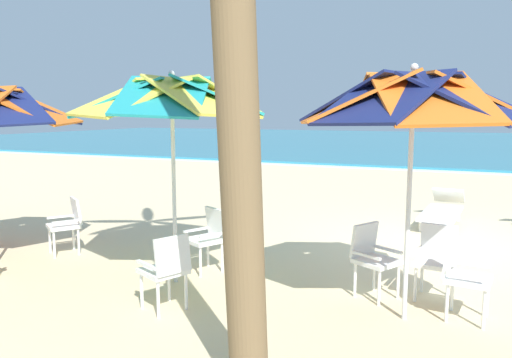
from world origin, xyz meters
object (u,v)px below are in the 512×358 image
(plastic_chair_4, at_px, (208,235))
(plastic_chair_6, at_px, (68,222))
(beach_umbrella_1, at_px, (172,99))
(plastic_chair_1, at_px, (462,273))
(plastic_chair_3, at_px, (167,267))
(plastic_chair_0, at_px, (436,257))
(sun_lounger_1, at_px, (443,210))
(beach_umbrella_0, at_px, (413,101))
(plastic_chair_2, at_px, (373,255))

(plastic_chair_4, xyz_separation_m, plastic_chair_6, (-2.39, -0.12, 0.00))
(beach_umbrella_1, bearing_deg, plastic_chair_1, 3.61)
(plastic_chair_4, bearing_deg, plastic_chair_3, -79.47)
(plastic_chair_0, xyz_separation_m, sun_lounger_1, (-0.12, 4.17, -0.22))
(plastic_chair_0, height_order, plastic_chair_4, same)
(beach_umbrella_0, distance_m, plastic_chair_0, 1.97)
(plastic_chair_4, bearing_deg, sun_lounger_1, 56.92)
(plastic_chair_3, relative_size, plastic_chair_6, 1.00)
(plastic_chair_4, distance_m, sun_lounger_1, 5.17)
(plastic_chair_6, bearing_deg, plastic_chair_4, 2.77)
(beach_umbrella_0, relative_size, plastic_chair_2, 3.07)
(plastic_chair_0, distance_m, sun_lounger_1, 4.18)
(beach_umbrella_0, relative_size, sun_lounger_1, 1.21)
(plastic_chair_1, distance_m, plastic_chair_4, 3.25)
(plastic_chair_1, bearing_deg, plastic_chair_2, 164.07)
(plastic_chair_3, xyz_separation_m, plastic_chair_4, (-0.26, 1.42, 0.00))
(plastic_chair_1, distance_m, sun_lounger_1, 4.71)
(plastic_chair_2, distance_m, beach_umbrella_1, 3.07)
(plastic_chair_2, relative_size, sun_lounger_1, 0.40)
(plastic_chair_1, xyz_separation_m, beach_umbrella_1, (-3.39, -0.21, 1.83))
(plastic_chair_3, bearing_deg, plastic_chair_2, 34.11)
(plastic_chair_2, height_order, plastic_chair_6, same)
(plastic_chair_0, relative_size, plastic_chair_4, 1.00)
(beach_umbrella_1, xyz_separation_m, plastic_chair_3, (0.43, -0.85, -1.83))
(beach_umbrella_0, bearing_deg, plastic_chair_6, 174.39)
(plastic_chair_2, height_order, plastic_chair_3, same)
(beach_umbrella_1, bearing_deg, plastic_chair_6, 168.43)
(plastic_chair_1, relative_size, sun_lounger_1, 0.40)
(plastic_chair_1, relative_size, plastic_chair_6, 1.00)
(plastic_chair_1, height_order, plastic_chair_2, same)
(beach_umbrella_1, bearing_deg, plastic_chair_4, 73.84)
(beach_umbrella_1, bearing_deg, plastic_chair_0, 13.31)
(sun_lounger_1, bearing_deg, plastic_chair_0, -88.30)
(plastic_chair_4, height_order, sun_lounger_1, plastic_chair_4)
(beach_umbrella_1, height_order, plastic_chair_6, beach_umbrella_1)
(beach_umbrella_1, relative_size, plastic_chair_3, 3.10)
(beach_umbrella_1, xyz_separation_m, plastic_chair_6, (-2.23, 0.46, -1.83))
(beach_umbrella_1, height_order, plastic_chair_3, beach_umbrella_1)
(beach_umbrella_0, bearing_deg, beach_umbrella_1, 179.14)
(beach_umbrella_1, distance_m, sun_lounger_1, 6.10)
(plastic_chair_0, height_order, sun_lounger_1, plastic_chair_0)
(plastic_chair_0, distance_m, beach_umbrella_1, 3.69)
(sun_lounger_1, bearing_deg, beach_umbrella_1, -121.35)
(plastic_chair_4, bearing_deg, plastic_chair_1, -6.33)
(plastic_chair_1, height_order, plastic_chair_6, same)
(plastic_chair_2, xyz_separation_m, plastic_chair_3, (-1.98, -1.34, 0.00))
(plastic_chair_1, xyz_separation_m, plastic_chair_2, (-0.98, 0.28, 0.00))
(plastic_chair_0, height_order, plastic_chair_1, same)
(plastic_chair_2, distance_m, plastic_chair_6, 4.64)
(beach_umbrella_0, height_order, plastic_chair_6, beach_umbrella_0)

